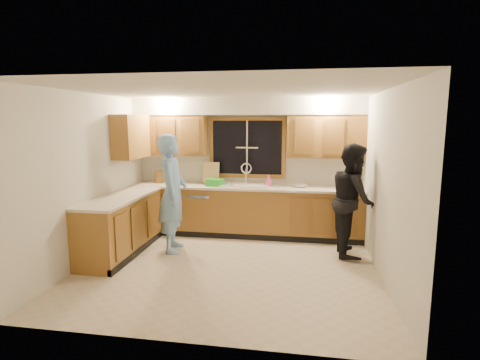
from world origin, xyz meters
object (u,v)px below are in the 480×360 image
object	(u,v)px
sink	(245,189)
knife_block	(159,177)
stove	(103,236)
woman	(353,200)
man	(173,193)
dishwasher	(200,212)
soap_bottle	(268,181)
bowl	(300,186)
dish_crate	(215,182)

from	to	relation	value
sink	knife_block	xyz separation A→B (m)	(-1.68, 0.09, 0.17)
knife_block	sink	bearing A→B (deg)	-41.10
stove	woman	xyz separation A→B (m)	(3.62, 1.09, 0.43)
man	dishwasher	bearing A→B (deg)	-20.65
stove	woman	bearing A→B (deg)	16.74
sink	woman	world-z (taller)	woman
woman	soap_bottle	bearing A→B (deg)	59.31
soap_bottle	bowl	size ratio (longest dim) A/B	0.92
dishwasher	stove	xyz separation A→B (m)	(-0.95, -1.81, 0.04)
bowl	woman	bearing A→B (deg)	-43.32
woman	bowl	xyz separation A→B (m)	(-0.81, 0.77, 0.07)
dish_crate	soap_bottle	world-z (taller)	soap_bottle
dishwasher	soap_bottle	bearing A→B (deg)	2.24
man	soap_bottle	world-z (taller)	man
stove	dish_crate	xyz separation A→B (m)	(1.26, 1.76, 0.53)
sink	stove	size ratio (longest dim) A/B	0.96
stove	woman	distance (m)	3.80
dish_crate	soap_bottle	size ratio (longest dim) A/B	1.31
woman	dish_crate	world-z (taller)	woman
sink	bowl	distance (m)	1.01
man	dish_crate	size ratio (longest dim) A/B	6.87
dish_crate	bowl	world-z (taller)	dish_crate
sink	dishwasher	distance (m)	0.96
soap_bottle	bowl	bearing A→B (deg)	-0.38
sink	woman	distance (m)	1.96
woman	dishwasher	bearing A→B (deg)	73.24
knife_block	soap_bottle	bearing A→B (deg)	-39.55
stove	knife_block	size ratio (longest dim) A/B	3.99
bowl	dishwasher	bearing A→B (deg)	-178.57
man	woman	distance (m)	2.85
dish_crate	bowl	xyz separation A→B (m)	(1.54, 0.10, -0.04)
sink	soap_bottle	distance (m)	0.46
bowl	soap_bottle	bearing A→B (deg)	179.62
stove	dish_crate	distance (m)	2.23
sink	knife_block	world-z (taller)	sink
stove	woman	world-z (taller)	woman
woman	man	bearing A→B (deg)	94.06
dish_crate	woman	bearing A→B (deg)	-15.87
stove	soap_bottle	xyz separation A→B (m)	(2.23, 1.86, 0.58)
dish_crate	man	bearing A→B (deg)	-116.71
man	stove	bearing A→B (deg)	124.79
sink	man	world-z (taller)	man
dishwasher	bowl	world-z (taller)	bowl
soap_bottle	woman	bearing A→B (deg)	-29.06
dishwasher	knife_block	xyz separation A→B (m)	(-0.83, 0.10, 0.62)
dishwasher	bowl	bearing A→B (deg)	1.43
woman	dish_crate	xyz separation A→B (m)	(-2.36, 0.67, 0.11)
sink	dish_crate	xyz separation A→B (m)	(-0.54, -0.07, 0.12)
knife_block	man	bearing A→B (deg)	-97.29
woman	soap_bottle	world-z (taller)	woman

